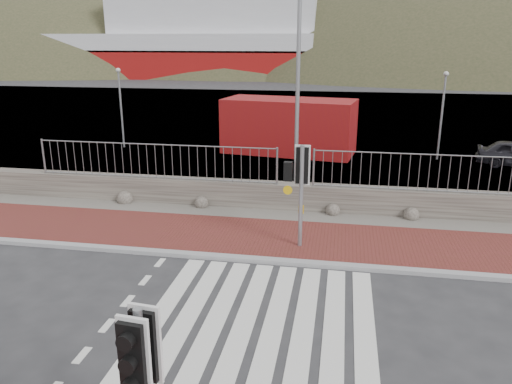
% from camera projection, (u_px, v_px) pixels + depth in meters
% --- Properties ---
extents(ground, '(220.00, 220.00, 0.00)m').
position_uv_depth(ground, '(258.00, 327.00, 9.99)').
color(ground, '#28282B').
rests_on(ground, ground).
extents(sidewalk_far, '(40.00, 3.00, 0.08)m').
position_uv_depth(sidewalk_far, '(285.00, 240.00, 14.22)').
color(sidewalk_far, maroon).
rests_on(sidewalk_far, ground).
extents(kerb_far, '(40.00, 0.25, 0.12)m').
position_uv_depth(kerb_far, '(278.00, 261.00, 12.80)').
color(kerb_far, gray).
rests_on(kerb_far, ground).
extents(zebra_crossing, '(4.62, 5.60, 0.01)m').
position_uv_depth(zebra_crossing, '(258.00, 326.00, 9.99)').
color(zebra_crossing, silver).
rests_on(zebra_crossing, ground).
extents(gravel_strip, '(40.00, 1.50, 0.06)m').
position_uv_depth(gravel_strip, '(292.00, 217.00, 16.10)').
color(gravel_strip, '#59544C').
rests_on(gravel_strip, ground).
extents(stone_wall, '(40.00, 0.60, 0.90)m').
position_uv_depth(stone_wall, '(295.00, 197.00, 16.73)').
color(stone_wall, '#49423C').
rests_on(stone_wall, ground).
extents(railing, '(18.07, 0.07, 1.22)m').
position_uv_depth(railing, '(295.00, 158.00, 16.19)').
color(railing, gray).
rests_on(railing, stone_wall).
extents(quay, '(120.00, 40.00, 0.50)m').
position_uv_depth(quay, '(323.00, 118.00, 36.26)').
color(quay, '#4C4C4F').
rests_on(quay, ground).
extents(water, '(220.00, 50.00, 0.05)m').
position_uv_depth(water, '(335.00, 81.00, 69.22)').
color(water, '#3F4C54').
rests_on(water, ground).
extents(ferry, '(50.00, 16.00, 20.00)m').
position_uv_depth(ferry, '(175.00, 40.00, 76.44)').
color(ferry, maroon).
rests_on(ferry, ground).
extents(hills_backdrop, '(254.00, 90.00, 100.00)m').
position_uv_depth(hills_backdrop, '(367.00, 190.00, 98.40)').
color(hills_backdrop, '#313721').
rests_on(hills_backdrop, ground).
extents(traffic_signal_near, '(0.40, 0.27, 2.67)m').
position_uv_depth(traffic_signal_near, '(142.00, 367.00, 5.70)').
color(traffic_signal_near, gray).
rests_on(traffic_signal_near, ground).
extents(traffic_signal_far, '(0.68, 0.25, 2.89)m').
position_uv_depth(traffic_signal_far, '(300.00, 175.00, 13.15)').
color(traffic_signal_far, gray).
rests_on(traffic_signal_far, ground).
extents(streetlight, '(1.56, 0.81, 7.82)m').
position_uv_depth(streetlight, '(302.00, 75.00, 16.27)').
color(streetlight, gray).
rests_on(streetlight, ground).
extents(shipping_container, '(6.78, 3.64, 2.69)m').
position_uv_depth(shipping_container, '(289.00, 126.00, 25.00)').
color(shipping_container, maroon).
rests_on(shipping_container, ground).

